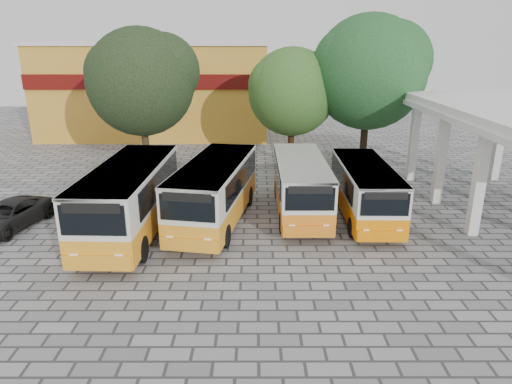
{
  "coord_description": "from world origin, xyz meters",
  "views": [
    {
      "loc": [
        -1.96,
        -17.26,
        8.32
      ],
      "look_at": [
        -1.94,
        3.4,
        1.5
      ],
      "focal_mm": 32.0,
      "sensor_mm": 36.0,
      "label": 1
    }
  ],
  "objects_px": {
    "parked_car": "(8,215)",
    "bus_centre_left": "(215,189)",
    "bus_centre_right": "(301,183)",
    "bus_far_left": "(130,195)",
    "bus_far_right": "(365,188)"
  },
  "relations": [
    {
      "from": "parked_car",
      "to": "bus_centre_left",
      "type": "bearing_deg",
      "value": 16.67
    },
    {
      "from": "bus_far_right",
      "to": "parked_car",
      "type": "xyz_separation_m",
      "value": [
        -16.86,
        -1.34,
        -0.91
      ]
    },
    {
      "from": "bus_far_right",
      "to": "bus_centre_left",
      "type": "bearing_deg",
      "value": -174.03
    },
    {
      "from": "bus_centre_left",
      "to": "bus_centre_right",
      "type": "bearing_deg",
      "value": 26.42
    },
    {
      "from": "bus_far_right",
      "to": "bus_far_left",
      "type": "bearing_deg",
      "value": -168.97
    },
    {
      "from": "bus_far_left",
      "to": "bus_centre_left",
      "type": "relative_size",
      "value": 1.02
    },
    {
      "from": "parked_car",
      "to": "bus_far_right",
      "type": "bearing_deg",
      "value": 17.06
    },
    {
      "from": "bus_far_left",
      "to": "bus_far_right",
      "type": "distance_m",
      "value": 11.12
    },
    {
      "from": "bus_far_left",
      "to": "bus_far_right",
      "type": "bearing_deg",
      "value": 11.78
    },
    {
      "from": "bus_centre_right",
      "to": "bus_far_right",
      "type": "relative_size",
      "value": 1.04
    },
    {
      "from": "bus_centre_left",
      "to": "parked_car",
      "type": "bearing_deg",
      "value": -166.0
    },
    {
      "from": "bus_centre_right",
      "to": "parked_car",
      "type": "bearing_deg",
      "value": -172.11
    },
    {
      "from": "bus_far_left",
      "to": "bus_centre_left",
      "type": "distance_m",
      "value": 3.9
    },
    {
      "from": "bus_far_left",
      "to": "bus_centre_right",
      "type": "relative_size",
      "value": 1.14
    },
    {
      "from": "bus_centre_right",
      "to": "parked_car",
      "type": "height_order",
      "value": "bus_centre_right"
    }
  ]
}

